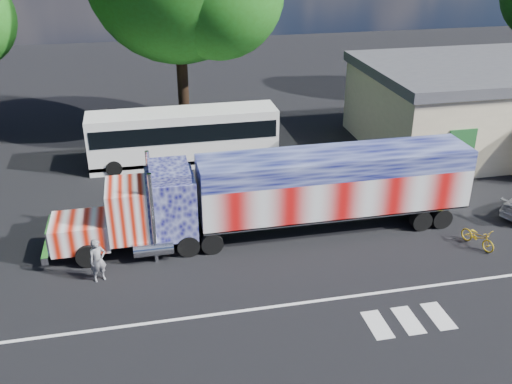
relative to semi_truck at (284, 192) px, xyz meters
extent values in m
plane|color=black|center=(-1.16, -2.33, -2.10)|extent=(100.00, 100.00, 0.00)
cube|color=silver|center=(-1.16, -5.33, -2.09)|extent=(30.00, 0.15, 0.01)
cube|color=silver|center=(1.64, -7.13, -2.09)|extent=(0.70, 1.60, 0.01)
cube|color=silver|center=(2.84, -7.13, -2.09)|extent=(0.70, 1.60, 0.01)
cube|color=silver|center=(4.04, -7.13, -2.09)|extent=(0.70, 1.60, 0.01)
cube|color=black|center=(-5.97, 0.00, -1.45)|extent=(8.34, 0.93, 0.28)
cube|color=#DB8379|center=(-8.94, 0.00, -0.99)|extent=(2.41, 2.04, 1.20)
cube|color=silver|center=(-10.19, 0.00, -0.99)|extent=(0.11, 1.76, 1.08)
cube|color=silver|center=(-10.38, 0.00, -1.59)|extent=(0.28, 2.32, 0.33)
cube|color=#DB8379|center=(-6.90, 0.00, -0.15)|extent=(1.67, 2.32, 2.32)
cube|color=black|center=(-7.69, 0.00, 0.26)|extent=(0.06, 1.95, 0.83)
cube|color=#4A4C89|center=(-5.05, 0.00, -0.06)|extent=(2.04, 2.32, 2.69)
cube|color=#4A4C89|center=(-5.05, 0.00, 1.47)|extent=(1.67, 2.22, 0.46)
cylinder|color=silver|center=(-5.88, 1.22, -0.06)|extent=(0.19, 0.19, 4.08)
cylinder|color=silver|center=(-5.88, -1.22, -0.06)|extent=(0.19, 0.19, 4.08)
cylinder|color=silver|center=(-5.97, 1.20, -1.50)|extent=(1.67, 0.61, 0.61)
cylinder|color=silver|center=(-5.97, -1.20, -1.50)|extent=(1.67, 0.61, 0.61)
cylinder|color=black|center=(-8.66, -1.02, -1.59)|extent=(1.02, 0.32, 1.02)
cylinder|color=black|center=(-8.66, 1.02, -1.59)|extent=(1.02, 0.32, 1.02)
cylinder|color=black|center=(-4.49, -0.97, -1.62)|extent=(0.96, 0.51, 0.96)
cylinder|color=black|center=(-4.49, 0.97, -1.62)|extent=(0.96, 0.51, 0.96)
cylinder|color=black|center=(-3.47, -0.97, -1.62)|extent=(0.96, 0.51, 0.96)
cylinder|color=black|center=(-3.47, 0.97, -1.62)|extent=(0.96, 0.51, 0.96)
cube|color=black|center=(2.37, 0.00, -1.22)|extent=(12.05, 1.02, 0.28)
cube|color=#D27474|center=(2.37, 0.00, -0.15)|extent=(12.42, 2.41, 1.85)
cube|color=#444C8F|center=(2.37, 0.00, 1.24)|extent=(12.42, 2.41, 0.93)
cube|color=silver|center=(2.37, 0.00, -1.08)|extent=(12.42, 2.41, 0.11)
cube|color=silver|center=(8.60, 0.00, 0.31)|extent=(0.04, 2.32, 2.69)
cylinder|color=black|center=(6.35, -0.97, -1.62)|extent=(0.96, 0.51, 0.96)
cylinder|color=black|center=(6.35, 0.97, -1.62)|extent=(0.96, 0.51, 0.96)
cylinder|color=black|center=(7.37, -0.97, -1.62)|extent=(0.96, 0.51, 0.96)
cylinder|color=black|center=(7.37, 0.97, -1.62)|extent=(0.96, 0.51, 0.96)
cube|color=white|center=(-3.63, 9.38, -0.51)|extent=(10.91, 2.36, 3.18)
cube|color=black|center=(-3.63, 9.38, 0.08)|extent=(10.55, 2.42, 1.00)
cube|color=black|center=(-3.63, 9.38, -1.69)|extent=(10.91, 2.36, 0.23)
cube|color=black|center=(-9.08, 9.38, -0.37)|extent=(0.05, 2.09, 1.27)
cylinder|color=black|center=(-7.72, 8.24, -1.64)|extent=(0.91, 0.27, 0.91)
cylinder|color=black|center=(-7.72, 10.52, -1.64)|extent=(0.91, 0.27, 0.91)
cylinder|color=black|center=(-0.90, 8.24, -1.64)|extent=(0.91, 0.27, 0.91)
cylinder|color=black|center=(-0.90, 10.52, -1.64)|extent=(0.91, 0.27, 0.91)
cylinder|color=black|center=(-0.08, 8.24, -1.64)|extent=(0.91, 0.27, 0.91)
cylinder|color=black|center=(-0.08, 10.52, -1.64)|extent=(0.91, 0.27, 0.91)
cube|color=#1E5926|center=(10.84, 3.63, 0.30)|extent=(1.60, 0.08, 1.20)
imported|color=slate|center=(-8.19, -2.15, -1.18)|extent=(0.79, 0.66, 1.85)
imported|color=gold|center=(8.11, -2.95, -1.63)|extent=(1.15, 1.88, 0.93)
cylinder|color=black|center=(-3.14, 13.91, 2.08)|extent=(0.70, 0.70, 8.36)
camera|label=1|loc=(-6.04, -22.21, 11.12)|focal=40.00mm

